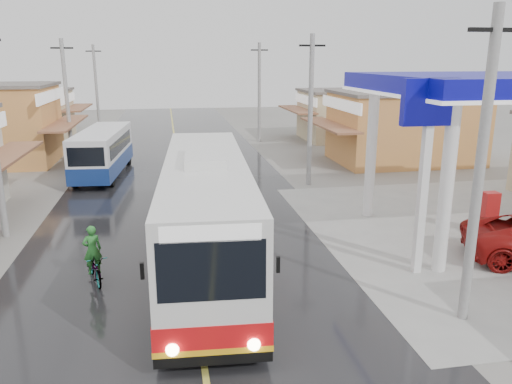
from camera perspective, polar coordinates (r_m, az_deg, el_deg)
ground at (r=12.84m, az=-6.27°, el=-16.85°), size 120.00×120.00×0.00m
road at (r=26.78m, az=-8.55°, el=0.26°), size 12.00×90.00×0.02m
centre_line at (r=26.77m, az=-8.55°, el=0.29°), size 0.15×90.00×0.01m
shopfronts_right at (r=28.52m, az=23.38°, el=0.06°), size 11.00×44.00×4.80m
utility_poles_left at (r=28.47m, az=-22.83°, el=0.10°), size 1.60×50.00×8.00m
utility_poles_right at (r=27.82m, az=6.01°, el=0.89°), size 1.60×36.00×8.00m
coach_bus at (r=16.48m, az=-5.69°, el=-2.28°), size 3.51×12.62×3.90m
second_bus at (r=30.79m, az=-17.11°, el=4.44°), size 2.89×8.28×2.70m
cyclist at (r=16.39m, az=-17.99°, el=-7.75°), size 1.13×1.87×1.90m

